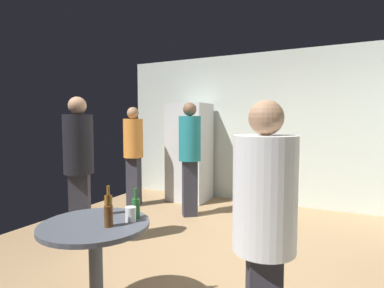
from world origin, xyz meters
The scene contains 12 objects.
ground_plane centered at (0.00, 0.00, -0.05)m, with size 5.20×5.20×0.10m, color #9E7C56.
wall_back centered at (0.00, 2.63, 1.35)m, with size 5.32×0.06×2.70m, color beige.
refrigerator centered at (-1.20, 2.20, 0.90)m, with size 0.70×0.68×1.80m.
foreground_table centered at (-0.25, -1.25, 0.63)m, with size 0.80×0.80×0.73m.
beer_bottle_amber centered at (-0.31, -1.03, 0.82)m, with size 0.06×0.06×0.23m.
beer_bottle_brown centered at (-0.10, -1.27, 0.82)m, with size 0.06×0.06×0.23m.
beer_bottle_green centered at (-0.05, -1.02, 0.82)m, with size 0.06×0.06×0.23m.
plastic_cup_white centered at (-0.03, -1.11, 0.79)m, with size 0.08×0.08×0.11m, color white.
person_in_orange_shirt centered at (-1.91, 1.42, 1.01)m, with size 0.39×0.39×1.72m.
person_in_white_shirt centered at (1.01, -1.30, 0.93)m, with size 0.44×0.44×1.59m.
person_in_black_shirt centered at (-1.40, -0.30, 1.04)m, with size 0.47×0.47×1.76m.
person_in_teal_shirt centered at (-0.75, 1.31, 1.04)m, with size 0.48×0.48×1.76m.
Camera 1 is at (1.37, -2.92, 1.48)m, focal length 28.82 mm.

